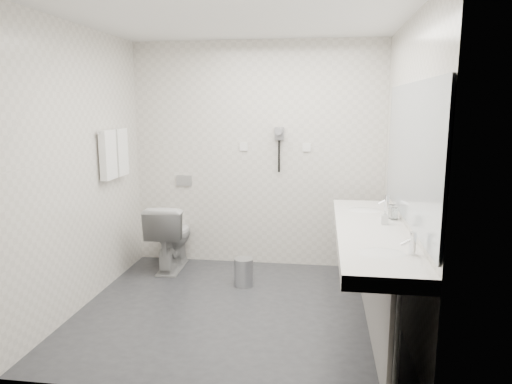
# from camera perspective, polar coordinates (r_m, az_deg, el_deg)

# --- Properties ---
(floor) EXTENTS (2.80, 2.80, 0.00)m
(floor) POSITION_cam_1_polar(r_m,az_deg,el_deg) (4.36, -2.30, -14.00)
(floor) COLOR #2B2C31
(floor) RESTS_ON ground
(ceiling) EXTENTS (2.80, 2.80, 0.00)m
(ceiling) POSITION_cam_1_polar(r_m,az_deg,el_deg) (4.03, -2.57, 20.37)
(ceiling) COLOR white
(ceiling) RESTS_ON wall_back
(wall_back) EXTENTS (2.80, 0.00, 2.80)m
(wall_back) POSITION_cam_1_polar(r_m,az_deg,el_deg) (5.28, 0.14, 4.43)
(wall_back) COLOR silver
(wall_back) RESTS_ON floor
(wall_front) EXTENTS (2.80, 0.00, 2.80)m
(wall_front) POSITION_cam_1_polar(r_m,az_deg,el_deg) (2.76, -7.33, -1.28)
(wall_front) COLOR silver
(wall_front) RESTS_ON floor
(wall_left) EXTENTS (0.00, 2.60, 2.60)m
(wall_left) POSITION_cam_1_polar(r_m,az_deg,el_deg) (4.48, -20.35, 2.68)
(wall_left) COLOR silver
(wall_left) RESTS_ON floor
(wall_right) EXTENTS (0.00, 2.60, 2.60)m
(wall_right) POSITION_cam_1_polar(r_m,az_deg,el_deg) (4.00, 17.71, 1.97)
(wall_right) COLOR silver
(wall_right) RESTS_ON floor
(vanity_counter) EXTENTS (0.55, 2.20, 0.10)m
(vanity_counter) POSITION_cam_1_polar(r_m,az_deg,el_deg) (3.86, 13.79, -4.97)
(vanity_counter) COLOR white
(vanity_counter) RESTS_ON floor
(vanity_panel) EXTENTS (0.03, 2.15, 0.75)m
(vanity_panel) POSITION_cam_1_polar(r_m,az_deg,el_deg) (3.99, 13.88, -10.86)
(vanity_panel) COLOR gray
(vanity_panel) RESTS_ON floor
(vanity_post_near) EXTENTS (0.06, 0.06, 0.75)m
(vanity_post_near) POSITION_cam_1_polar(r_m,az_deg,el_deg) (3.06, 16.46, -17.92)
(vanity_post_near) COLOR silver
(vanity_post_near) RESTS_ON floor
(vanity_post_far) EXTENTS (0.06, 0.06, 0.75)m
(vanity_post_far) POSITION_cam_1_polar(r_m,az_deg,el_deg) (4.98, 13.05, -6.52)
(vanity_post_far) COLOR silver
(vanity_post_far) RESTS_ON floor
(mirror) EXTENTS (0.02, 2.20, 1.05)m
(mirror) POSITION_cam_1_polar(r_m,az_deg,el_deg) (3.78, 18.15, 4.53)
(mirror) COLOR #B2BCC6
(mirror) RESTS_ON wall_right
(basin_near) EXTENTS (0.40, 0.31, 0.05)m
(basin_near) POSITION_cam_1_polar(r_m,az_deg,el_deg) (3.23, 14.93, -7.42)
(basin_near) COLOR white
(basin_near) RESTS_ON vanity_counter
(basin_far) EXTENTS (0.40, 0.31, 0.05)m
(basin_far) POSITION_cam_1_polar(r_m,az_deg,el_deg) (4.48, 13.01, -2.33)
(basin_far) COLOR white
(basin_far) RESTS_ON vanity_counter
(faucet_near) EXTENTS (0.04, 0.04, 0.15)m
(faucet_near) POSITION_cam_1_polar(r_m,az_deg,el_deg) (3.23, 18.45, -5.92)
(faucet_near) COLOR silver
(faucet_near) RESTS_ON vanity_counter
(faucet_far) EXTENTS (0.04, 0.04, 0.15)m
(faucet_far) POSITION_cam_1_polar(r_m,az_deg,el_deg) (4.48, 15.54, -1.26)
(faucet_far) COLOR silver
(faucet_far) RESTS_ON vanity_counter
(soap_bottle_a) EXTENTS (0.05, 0.05, 0.12)m
(soap_bottle_a) POSITION_cam_1_polar(r_m,az_deg,el_deg) (3.97, 15.32, -2.96)
(soap_bottle_a) COLOR white
(soap_bottle_a) RESTS_ON vanity_counter
(glass_left) EXTENTS (0.07, 0.07, 0.11)m
(glass_left) POSITION_cam_1_polar(r_m,az_deg,el_deg) (4.14, 16.41, -2.56)
(glass_left) COLOR silver
(glass_left) RESTS_ON vanity_counter
(glass_right) EXTENTS (0.08, 0.08, 0.12)m
(glass_right) POSITION_cam_1_polar(r_m,az_deg,el_deg) (4.20, 16.16, -2.29)
(glass_right) COLOR silver
(glass_right) RESTS_ON vanity_counter
(toilet) EXTENTS (0.44, 0.75, 0.74)m
(toilet) POSITION_cam_1_polar(r_m,az_deg,el_deg) (5.35, -10.28, -5.27)
(toilet) COLOR white
(toilet) RESTS_ON floor
(flush_plate) EXTENTS (0.18, 0.02, 0.12)m
(flush_plate) POSITION_cam_1_polar(r_m,az_deg,el_deg) (5.49, -8.71, 1.38)
(flush_plate) COLOR #B2B5BA
(flush_plate) RESTS_ON wall_back
(pedal_bin) EXTENTS (0.21, 0.21, 0.27)m
(pedal_bin) POSITION_cam_1_polar(r_m,az_deg,el_deg) (4.83, -1.50, -9.76)
(pedal_bin) COLOR #B2B5BA
(pedal_bin) RESTS_ON floor
(bin_lid) EXTENTS (0.19, 0.19, 0.02)m
(bin_lid) POSITION_cam_1_polar(r_m,az_deg,el_deg) (4.78, -1.51, -8.15)
(bin_lid) COLOR #B2B5BA
(bin_lid) RESTS_ON pedal_bin
(towel_rail) EXTENTS (0.02, 0.62, 0.02)m
(towel_rail) POSITION_cam_1_polar(r_m,az_deg,el_deg) (4.92, -17.02, 7.03)
(towel_rail) COLOR silver
(towel_rail) RESTS_ON wall_left
(towel_near) EXTENTS (0.07, 0.24, 0.48)m
(towel_near) POSITION_cam_1_polar(r_m,az_deg,el_deg) (4.81, -17.47, 4.30)
(towel_near) COLOR white
(towel_near) RESTS_ON towel_rail
(towel_far) EXTENTS (0.07, 0.24, 0.48)m
(towel_far) POSITION_cam_1_polar(r_m,az_deg,el_deg) (5.06, -16.12, 4.66)
(towel_far) COLOR white
(towel_far) RESTS_ON towel_rail
(dryer_cradle) EXTENTS (0.10, 0.04, 0.14)m
(dryer_cradle) POSITION_cam_1_polar(r_m,az_deg,el_deg) (5.20, 2.84, 7.09)
(dryer_cradle) COLOR gray
(dryer_cradle) RESTS_ON wall_back
(dryer_barrel) EXTENTS (0.08, 0.14, 0.08)m
(dryer_barrel) POSITION_cam_1_polar(r_m,az_deg,el_deg) (5.13, 2.77, 7.38)
(dryer_barrel) COLOR gray
(dryer_barrel) RESTS_ON dryer_cradle
(dryer_cord) EXTENTS (0.02, 0.02, 0.35)m
(dryer_cord) POSITION_cam_1_polar(r_m,az_deg,el_deg) (5.21, 2.80, 4.34)
(dryer_cord) COLOR black
(dryer_cord) RESTS_ON dryer_cradle
(switch_plate_a) EXTENTS (0.09, 0.02, 0.09)m
(switch_plate_a) POSITION_cam_1_polar(r_m,az_deg,el_deg) (5.28, -1.50, 5.52)
(switch_plate_a) COLOR white
(switch_plate_a) RESTS_ON wall_back
(switch_plate_b) EXTENTS (0.09, 0.02, 0.09)m
(switch_plate_b) POSITION_cam_1_polar(r_m,az_deg,el_deg) (5.21, 6.14, 5.40)
(switch_plate_b) COLOR white
(switch_plate_b) RESTS_ON wall_back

